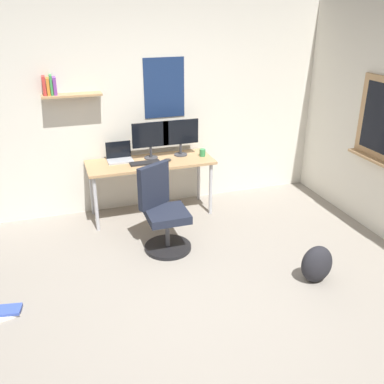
{
  "coord_description": "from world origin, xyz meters",
  "views": [
    {
      "loc": [
        -1.12,
        -2.95,
        2.54
      ],
      "look_at": [
        0.1,
        0.73,
        0.85
      ],
      "focal_mm": 40.93,
      "sensor_mm": 36.0,
      "label": 1
    }
  ],
  "objects_px": {
    "desk": "(150,167)",
    "office_chair": "(163,214)",
    "laptop": "(119,156)",
    "backpack": "(317,264)",
    "book_stack_on_floor": "(7,312)",
    "monitor_primary": "(150,138)",
    "keyboard": "(145,163)",
    "coffee_mug": "(202,153)",
    "computer_mouse": "(167,160)",
    "monitor_secondary": "(181,135)"
  },
  "relations": [
    {
      "from": "desk",
      "to": "book_stack_on_floor",
      "type": "height_order",
      "value": "desk"
    },
    {
      "from": "desk",
      "to": "keyboard",
      "type": "distance_m",
      "value": 0.13
    },
    {
      "from": "laptop",
      "to": "backpack",
      "type": "height_order",
      "value": "laptop"
    },
    {
      "from": "monitor_primary",
      "to": "backpack",
      "type": "xyz_separation_m",
      "value": [
        1.14,
        -2.07,
        -0.8
      ]
    },
    {
      "from": "monitor_primary",
      "to": "keyboard",
      "type": "bearing_deg",
      "value": -124.91
    },
    {
      "from": "office_chair",
      "to": "desk",
      "type": "bearing_deg",
      "value": 85.28
    },
    {
      "from": "book_stack_on_floor",
      "to": "desk",
      "type": "bearing_deg",
      "value": 42.72
    },
    {
      "from": "desk",
      "to": "coffee_mug",
      "type": "relative_size",
      "value": 17.02
    },
    {
      "from": "monitor_secondary",
      "to": "keyboard",
      "type": "xyz_separation_m",
      "value": [
        -0.51,
        -0.17,
        -0.26
      ]
    },
    {
      "from": "coffee_mug",
      "to": "office_chair",
      "type": "bearing_deg",
      "value": -131.78
    },
    {
      "from": "office_chair",
      "to": "keyboard",
      "type": "distance_m",
      "value": 0.86
    },
    {
      "from": "desk",
      "to": "office_chair",
      "type": "xyz_separation_m",
      "value": [
        -0.07,
        -0.87,
        -0.24
      ]
    },
    {
      "from": "keyboard",
      "to": "monitor_primary",
      "type": "bearing_deg",
      "value": 55.09
    },
    {
      "from": "keyboard",
      "to": "backpack",
      "type": "bearing_deg",
      "value": -56.59
    },
    {
      "from": "coffee_mug",
      "to": "book_stack_on_floor",
      "type": "relative_size",
      "value": 0.36
    },
    {
      "from": "laptop",
      "to": "coffee_mug",
      "type": "distance_m",
      "value": 1.05
    },
    {
      "from": "laptop",
      "to": "desk",
      "type": "bearing_deg",
      "value": -22.06
    },
    {
      "from": "monitor_secondary",
      "to": "coffee_mug",
      "type": "relative_size",
      "value": 5.04
    },
    {
      "from": "backpack",
      "to": "keyboard",
      "type": "bearing_deg",
      "value": 123.41
    },
    {
      "from": "office_chair",
      "to": "backpack",
      "type": "height_order",
      "value": "office_chair"
    },
    {
      "from": "monitor_primary",
      "to": "monitor_secondary",
      "type": "distance_m",
      "value": 0.39
    },
    {
      "from": "computer_mouse",
      "to": "monitor_primary",
      "type": "bearing_deg",
      "value": 134.0
    },
    {
      "from": "laptop",
      "to": "backpack",
      "type": "bearing_deg",
      "value": -54.18
    },
    {
      "from": "computer_mouse",
      "to": "backpack",
      "type": "distance_m",
      "value": 2.2
    },
    {
      "from": "desk",
      "to": "monitor_primary",
      "type": "xyz_separation_m",
      "value": [
        0.04,
        0.09,
        0.34
      ]
    },
    {
      "from": "monitor_secondary",
      "to": "book_stack_on_floor",
      "type": "bearing_deg",
      "value": -142.03
    },
    {
      "from": "book_stack_on_floor",
      "to": "laptop",
      "type": "bearing_deg",
      "value": 51.88
    },
    {
      "from": "desk",
      "to": "monitor_secondary",
      "type": "distance_m",
      "value": 0.56
    },
    {
      "from": "desk",
      "to": "monitor_secondary",
      "type": "xyz_separation_m",
      "value": [
        0.43,
        0.09,
        0.34
      ]
    },
    {
      "from": "laptop",
      "to": "coffee_mug",
      "type": "xyz_separation_m",
      "value": [
        1.04,
        -0.17,
        -0.01
      ]
    },
    {
      "from": "computer_mouse",
      "to": "backpack",
      "type": "bearing_deg",
      "value": -62.87
    },
    {
      "from": "office_chair",
      "to": "monitor_primary",
      "type": "bearing_deg",
      "value": 83.43
    },
    {
      "from": "keyboard",
      "to": "coffee_mug",
      "type": "xyz_separation_m",
      "value": [
        0.76,
        0.05,
        0.04
      ]
    },
    {
      "from": "coffee_mug",
      "to": "desk",
      "type": "bearing_deg",
      "value": 178.01
    },
    {
      "from": "laptop",
      "to": "monitor_primary",
      "type": "distance_m",
      "value": 0.45
    },
    {
      "from": "keyboard",
      "to": "book_stack_on_floor",
      "type": "distance_m",
      "value": 2.3
    },
    {
      "from": "monitor_primary",
      "to": "backpack",
      "type": "distance_m",
      "value": 2.49
    },
    {
      "from": "monitor_secondary",
      "to": "keyboard",
      "type": "relative_size",
      "value": 1.25
    },
    {
      "from": "computer_mouse",
      "to": "backpack",
      "type": "xyz_separation_m",
      "value": [
        0.97,
        -1.9,
        -0.55
      ]
    },
    {
      "from": "monitor_primary",
      "to": "coffee_mug",
      "type": "distance_m",
      "value": 0.69
    },
    {
      "from": "coffee_mug",
      "to": "keyboard",
      "type": "bearing_deg",
      "value": -176.24
    },
    {
      "from": "laptop",
      "to": "backpack",
      "type": "relative_size",
      "value": 0.8
    },
    {
      "from": "computer_mouse",
      "to": "coffee_mug",
      "type": "xyz_separation_m",
      "value": [
        0.48,
        0.05,
        0.03
      ]
    },
    {
      "from": "office_chair",
      "to": "computer_mouse",
      "type": "height_order",
      "value": "office_chair"
    },
    {
      "from": "monitor_primary",
      "to": "computer_mouse",
      "type": "height_order",
      "value": "monitor_primary"
    },
    {
      "from": "laptop",
      "to": "book_stack_on_floor",
      "type": "bearing_deg",
      "value": -128.12
    },
    {
      "from": "desk",
      "to": "keyboard",
      "type": "height_order",
      "value": "keyboard"
    },
    {
      "from": "monitor_primary",
      "to": "coffee_mug",
      "type": "relative_size",
      "value": 5.04
    },
    {
      "from": "computer_mouse",
      "to": "backpack",
      "type": "relative_size",
      "value": 0.27
    },
    {
      "from": "computer_mouse",
      "to": "book_stack_on_floor",
      "type": "xyz_separation_m",
      "value": [
        -1.89,
        -1.48,
        -0.71
      ]
    }
  ]
}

